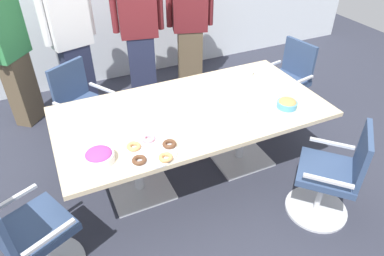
{
  "coord_description": "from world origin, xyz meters",
  "views": [
    {
      "loc": [
        -1.1,
        -2.38,
        2.44
      ],
      "look_at": [
        0.0,
        0.0,
        0.55
      ],
      "focal_mm": 32.64,
      "sensor_mm": 36.0,
      "label": 1
    }
  ],
  "objects_px": {
    "donut_platter": "(152,150)",
    "person_standing_0": "(10,50)",
    "office_chair_0": "(84,110)",
    "office_chair_3": "(286,84)",
    "person_standing_1": "(71,38)",
    "plate_stack": "(243,72)",
    "office_chair_2": "(332,178)",
    "napkin_pile": "(233,109)",
    "person_standing_3": "(190,25)",
    "office_chair_1": "(29,239)",
    "conference_table": "(192,121)",
    "person_standing_2": "(139,29)",
    "snack_bowl_candy_mix": "(99,156)",
    "snack_bowl_cookies": "(287,103)"
  },
  "relations": [
    {
      "from": "donut_platter",
      "to": "person_standing_0",
      "type": "bearing_deg",
      "value": 112.74
    },
    {
      "from": "office_chair_0",
      "to": "office_chair_3",
      "type": "height_order",
      "value": "same"
    },
    {
      "from": "person_standing_1",
      "to": "office_chair_3",
      "type": "bearing_deg",
      "value": 137.68
    },
    {
      "from": "person_standing_1",
      "to": "plate_stack",
      "type": "relative_size",
      "value": 8.48
    },
    {
      "from": "office_chair_3",
      "to": "person_standing_0",
      "type": "bearing_deg",
      "value": 57.07
    },
    {
      "from": "office_chair_0",
      "to": "office_chair_2",
      "type": "height_order",
      "value": "same"
    },
    {
      "from": "office_chair_2",
      "to": "office_chair_3",
      "type": "distance_m",
      "value": 1.61
    },
    {
      "from": "napkin_pile",
      "to": "person_standing_3",
      "type": "bearing_deg",
      "value": 76.71
    },
    {
      "from": "office_chair_1",
      "to": "person_standing_1",
      "type": "relative_size",
      "value": 0.5
    },
    {
      "from": "conference_table",
      "to": "napkin_pile",
      "type": "height_order",
      "value": "napkin_pile"
    },
    {
      "from": "person_standing_3",
      "to": "office_chair_3",
      "type": "bearing_deg",
      "value": 138.67
    },
    {
      "from": "plate_stack",
      "to": "office_chair_1",
      "type": "bearing_deg",
      "value": -157.39
    },
    {
      "from": "conference_table",
      "to": "office_chair_3",
      "type": "relative_size",
      "value": 2.64
    },
    {
      "from": "person_standing_0",
      "to": "office_chair_0",
      "type": "bearing_deg",
      "value": 76.45
    },
    {
      "from": "office_chair_0",
      "to": "plate_stack",
      "type": "relative_size",
      "value": 4.22
    },
    {
      "from": "napkin_pile",
      "to": "person_standing_1",
      "type": "bearing_deg",
      "value": 120.15
    },
    {
      "from": "office_chair_3",
      "to": "person_standing_3",
      "type": "relative_size",
      "value": 0.55
    },
    {
      "from": "person_standing_3",
      "to": "person_standing_1",
      "type": "bearing_deg",
      "value": 19.56
    },
    {
      "from": "office_chair_2",
      "to": "person_standing_1",
      "type": "bearing_deg",
      "value": 77.42
    },
    {
      "from": "person_standing_0",
      "to": "plate_stack",
      "type": "relative_size",
      "value": 8.13
    },
    {
      "from": "conference_table",
      "to": "plate_stack",
      "type": "bearing_deg",
      "value": 27.69
    },
    {
      "from": "office_chair_2",
      "to": "office_chair_0",
      "type": "bearing_deg",
      "value": 87.07
    },
    {
      "from": "person_standing_2",
      "to": "snack_bowl_candy_mix",
      "type": "distance_m",
      "value": 2.14
    },
    {
      "from": "plate_stack",
      "to": "napkin_pile",
      "type": "height_order",
      "value": "napkin_pile"
    },
    {
      "from": "snack_bowl_cookies",
      "to": "office_chair_2",
      "type": "bearing_deg",
      "value": -85.6
    },
    {
      "from": "office_chair_2",
      "to": "snack_bowl_cookies",
      "type": "distance_m",
      "value": 0.75
    },
    {
      "from": "office_chair_0",
      "to": "person_standing_0",
      "type": "relative_size",
      "value": 0.52
    },
    {
      "from": "snack_bowl_cookies",
      "to": "snack_bowl_candy_mix",
      "type": "xyz_separation_m",
      "value": [
        -1.7,
        -0.03,
        0.01
      ]
    },
    {
      "from": "office_chair_3",
      "to": "snack_bowl_candy_mix",
      "type": "height_order",
      "value": "office_chair_3"
    },
    {
      "from": "donut_platter",
      "to": "person_standing_2",
      "type": "bearing_deg",
      "value": 74.49
    },
    {
      "from": "snack_bowl_cookies",
      "to": "plate_stack",
      "type": "height_order",
      "value": "snack_bowl_cookies"
    },
    {
      "from": "office_chair_0",
      "to": "person_standing_2",
      "type": "height_order",
      "value": "person_standing_2"
    },
    {
      "from": "person_standing_1",
      "to": "snack_bowl_candy_mix",
      "type": "distance_m",
      "value": 2.0
    },
    {
      "from": "office_chair_1",
      "to": "person_standing_2",
      "type": "height_order",
      "value": "person_standing_2"
    },
    {
      "from": "office_chair_1",
      "to": "person_standing_1",
      "type": "xyz_separation_m",
      "value": [
        0.74,
        2.18,
        0.55
      ]
    },
    {
      "from": "office_chair_3",
      "to": "napkin_pile",
      "type": "relative_size",
      "value": 5.1
    },
    {
      "from": "office_chair_0",
      "to": "office_chair_3",
      "type": "xyz_separation_m",
      "value": [
        2.33,
        -0.44,
        0.0
      ]
    },
    {
      "from": "snack_bowl_cookies",
      "to": "office_chair_1",
      "type": "bearing_deg",
      "value": -174.55
    },
    {
      "from": "office_chair_0",
      "to": "person_standing_3",
      "type": "distance_m",
      "value": 1.82
    },
    {
      "from": "office_chair_0",
      "to": "person_standing_1",
      "type": "xyz_separation_m",
      "value": [
        0.08,
        0.68,
        0.55
      ]
    },
    {
      "from": "office_chair_2",
      "to": "person_standing_1",
      "type": "distance_m",
      "value": 3.1
    },
    {
      "from": "office_chair_2",
      "to": "napkin_pile",
      "type": "relative_size",
      "value": 5.1
    },
    {
      "from": "person_standing_1",
      "to": "person_standing_3",
      "type": "distance_m",
      "value": 1.51
    },
    {
      "from": "person_standing_0",
      "to": "person_standing_2",
      "type": "relative_size",
      "value": 0.95
    },
    {
      "from": "office_chair_3",
      "to": "napkin_pile",
      "type": "distance_m",
      "value": 1.43
    },
    {
      "from": "person_standing_1",
      "to": "person_standing_3",
      "type": "xyz_separation_m",
      "value": [
        1.51,
        0.07,
        -0.1
      ]
    },
    {
      "from": "person_standing_1",
      "to": "snack_bowl_cookies",
      "type": "bearing_deg",
      "value": 112.44
    },
    {
      "from": "snack_bowl_candy_mix",
      "to": "office_chair_0",
      "type": "bearing_deg",
      "value": 87.08
    },
    {
      "from": "office_chair_1",
      "to": "snack_bowl_cookies",
      "type": "relative_size",
      "value": 5.06
    },
    {
      "from": "office_chair_0",
      "to": "snack_bowl_candy_mix",
      "type": "xyz_separation_m",
      "value": [
        -0.07,
        -1.31,
        0.39
      ]
    }
  ]
}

